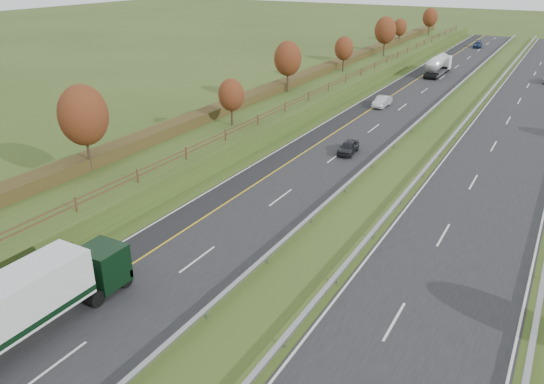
{
  "coord_description": "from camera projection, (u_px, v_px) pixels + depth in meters",
  "views": [
    {
      "loc": [
        21.38,
        -2.08,
        18.97
      ],
      "look_at": [
        2.44,
        31.38,
        2.2
      ],
      "focal_mm": 35.0,
      "sensor_mm": 36.0,
      "label": 1
    }
  ],
  "objects": [
    {
      "name": "ground",
      "position": [
        419.0,
        146.0,
        59.16
      ],
      "size": [
        400.0,
        400.0,
        0.0
      ],
      "primitive_type": "plane",
      "color": "#324819",
      "rests_on": "ground"
    },
    {
      "name": "fence_left",
      "position": [
        305.0,
        97.0,
        69.18
      ],
      "size": [
        0.12,
        189.06,
        1.2
      ],
      "color": "#422B19",
      "rests_on": "embankment_left"
    },
    {
      "name": "embankment_left",
      "position": [
        277.0,
        105.0,
        72.23
      ],
      "size": [
        12.0,
        200.0,
        2.0
      ],
      "primitive_type": "cube",
      "color": "#324819",
      "rests_on": "ground"
    },
    {
      "name": "car_dark_near",
      "position": [
        348.0,
        147.0,
        56.64
      ],
      "size": [
        1.96,
        4.13,
        1.37
      ],
      "primitive_type": "imported",
      "rotation": [
        0.0,
        0.0,
        0.09
      ],
      "color": "black",
      "rests_on": "near_carriageway"
    },
    {
      "name": "lane_markings",
      "position": [
        417.0,
        133.0,
        63.76
      ],
      "size": [
        26.75,
        200.0,
        0.01
      ],
      "color": "silver",
      "rests_on": "near_carriageway"
    },
    {
      "name": "car_silver_mid",
      "position": [
        382.0,
        101.0,
        74.93
      ],
      "size": [
        1.63,
        4.48,
        1.47
      ],
      "primitive_type": "imported",
      "rotation": [
        0.0,
        0.0,
        -0.02
      ],
      "color": "#B1B0B5",
      "rests_on": "near_carriageway"
    },
    {
      "name": "road_tanker",
      "position": [
        438.0,
        64.0,
        95.75
      ],
      "size": [
        2.4,
        11.22,
        3.46
      ],
      "color": "silver",
      "rests_on": "near_carriageway"
    },
    {
      "name": "trees_left",
      "position": [
        267.0,
        69.0,
        67.24
      ],
      "size": [
        6.64,
        164.3,
        7.66
      ],
      "color": "#2D2116",
      "rests_on": "embankment_left"
    },
    {
      "name": "near_carriageway",
      "position": [
        367.0,
        125.0,
        66.75
      ],
      "size": [
        10.5,
        200.0,
        0.04
      ],
      "primitive_type": "cube",
      "color": "black",
      "rests_on": "ground"
    },
    {
      "name": "hedge_left",
      "position": [
        264.0,
        92.0,
        72.51
      ],
      "size": [
        2.2,
        180.0,
        1.1
      ],
      "primitive_type": "cube",
      "color": "#343315",
      "rests_on": "embankment_left"
    },
    {
      "name": "far_carriageway",
      "position": [
        507.0,
        146.0,
        59.31
      ],
      "size": [
        10.5,
        200.0,
        0.04
      ],
      "primitive_type": "cube",
      "color": "black",
      "rests_on": "ground"
    },
    {
      "name": "median_barrier_near",
      "position": [
        412.0,
        127.0,
        63.94
      ],
      "size": [
        0.32,
        200.0,
        0.71
      ],
      "color": "gray",
      "rests_on": "ground"
    },
    {
      "name": "car_small_far",
      "position": [
        478.0,
        45.0,
        126.49
      ],
      "size": [
        2.43,
        4.91,
        1.37
      ],
      "primitive_type": "imported",
      "rotation": [
        0.0,
        0.0,
        0.11
      ],
      "color": "#162746",
      "rests_on": "near_carriageway"
    },
    {
      "name": "median_barrier_far",
      "position": [
        455.0,
        133.0,
        61.64
      ],
      "size": [
        0.32,
        200.0,
        0.71
      ],
      "color": "gray",
      "rests_on": "ground"
    },
    {
      "name": "hard_shoulder",
      "position": [
        339.0,
        121.0,
        68.45
      ],
      "size": [
        3.0,
        200.0,
        0.04
      ],
      "primitive_type": "cube",
      "color": "black",
      "rests_on": "ground"
    }
  ]
}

